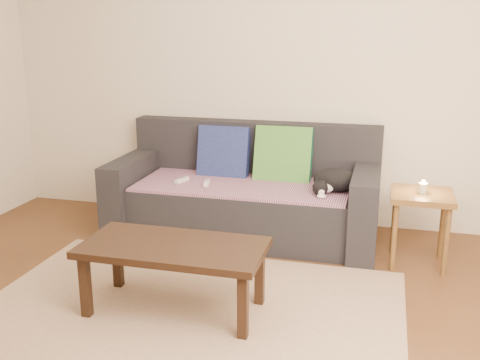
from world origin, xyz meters
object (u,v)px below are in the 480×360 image
object	(u,v)px
side_table	(421,206)
coffee_table	(174,253)
sofa	(246,197)
cat	(334,181)
wii_remote_a	(182,180)
wii_remote_b	(207,183)

from	to	relation	value
side_table	coffee_table	distance (m)	1.79
coffee_table	side_table	bearing A→B (deg)	37.62
sofa	coffee_table	xyz separation A→B (m)	(-0.08, -1.39, 0.06)
cat	wii_remote_a	xyz separation A→B (m)	(-1.20, -0.03, -0.07)
side_table	coffee_table	xyz separation A→B (m)	(-1.42, -1.09, -0.06)
sofa	cat	xyz separation A→B (m)	(0.71, -0.12, 0.21)
wii_remote_b	side_table	xyz separation A→B (m)	(1.61, -0.11, -0.02)
cat	wii_remote_b	xyz separation A→B (m)	(-0.98, -0.06, -0.07)
sofa	cat	size ratio (longest dim) A/B	4.96
wii_remote_a	side_table	world-z (taller)	side_table
cat	side_table	xyz separation A→B (m)	(0.62, -0.17, -0.09)
wii_remote_a	cat	bearing A→B (deg)	-71.62
coffee_table	wii_remote_a	bearing A→B (deg)	108.24
coffee_table	sofa	bearing A→B (deg)	86.66
side_table	coffee_table	size ratio (longest dim) A/B	0.50
coffee_table	cat	bearing A→B (deg)	57.88
sofa	coffee_table	bearing A→B (deg)	-93.34
wii_remote_a	coffee_table	size ratio (longest dim) A/B	0.14
cat	sofa	bearing A→B (deg)	146.50
sofa	coffee_table	world-z (taller)	sofa
cat	coffee_table	xyz separation A→B (m)	(-0.80, -1.27, -0.15)
cat	side_table	size ratio (longest dim) A/B	0.80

